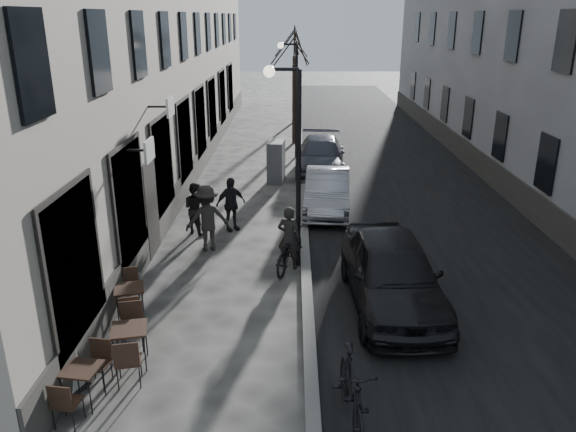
{
  "coord_description": "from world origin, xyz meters",
  "views": [
    {
      "loc": [
        -0.13,
        -7.43,
        6.18
      ],
      "look_at": [
        -0.25,
        4.8,
        1.8
      ],
      "focal_mm": 35.0,
      "sensor_mm": 36.0,
      "label": 1
    }
  ],
  "objects_px": {
    "utility_cabinet": "(276,162)",
    "moped": "(352,391)",
    "streetlamp_far": "(293,87)",
    "bistro_set_c": "(130,300)",
    "tree_far": "(294,43)",
    "car_near": "(392,273)",
    "pedestrian_mid": "(208,218)",
    "sign_board": "(69,373)",
    "pedestrian_far": "(231,204)",
    "bicycle": "(289,249)",
    "bistro_set_a": "(83,382)",
    "car_mid": "(327,191)",
    "tree_near": "(294,48)",
    "car_far": "(321,155)",
    "pedestrian_near": "(196,208)",
    "streetlamp_near": "(292,147)",
    "bistro_set_b": "(130,343)"
  },
  "relations": [
    {
      "from": "tree_far",
      "to": "bistro_set_a",
      "type": "distance_m",
      "value": 27.17
    },
    {
      "from": "moped",
      "to": "car_near",
      "type": "bearing_deg",
      "value": 67.82
    },
    {
      "from": "streetlamp_near",
      "to": "pedestrian_mid",
      "type": "distance_m",
      "value": 3.37
    },
    {
      "from": "tree_far",
      "to": "car_mid",
      "type": "xyz_separation_m",
      "value": [
        1.1,
        -16.59,
        -3.99
      ]
    },
    {
      "from": "bistro_set_a",
      "to": "utility_cabinet",
      "type": "height_order",
      "value": "utility_cabinet"
    },
    {
      "from": "bistro_set_a",
      "to": "moped",
      "type": "height_order",
      "value": "moped"
    },
    {
      "from": "bistro_set_b",
      "to": "pedestrian_near",
      "type": "bearing_deg",
      "value": 77.18
    },
    {
      "from": "bistro_set_b",
      "to": "bistro_set_c",
      "type": "height_order",
      "value": "bistro_set_b"
    },
    {
      "from": "streetlamp_far",
      "to": "bicycle",
      "type": "relative_size",
      "value": 2.62
    },
    {
      "from": "bistro_set_b",
      "to": "sign_board",
      "type": "xyz_separation_m",
      "value": [
        -0.85,
        -0.81,
        -0.1
      ]
    },
    {
      "from": "utility_cabinet",
      "to": "sign_board",
      "type": "bearing_deg",
      "value": -97.4
    },
    {
      "from": "tree_far",
      "to": "car_near",
      "type": "distance_m",
      "value": 23.56
    },
    {
      "from": "tree_near",
      "to": "tree_far",
      "type": "bearing_deg",
      "value": 90.0
    },
    {
      "from": "pedestrian_far",
      "to": "car_far",
      "type": "xyz_separation_m",
      "value": [
        3.01,
        6.81,
        -0.13
      ]
    },
    {
      "from": "tree_far",
      "to": "moped",
      "type": "xyz_separation_m",
      "value": [
        0.9,
        -27.05,
        -4.05
      ]
    },
    {
      "from": "pedestrian_mid",
      "to": "car_mid",
      "type": "height_order",
      "value": "pedestrian_mid"
    },
    {
      "from": "utility_cabinet",
      "to": "pedestrian_mid",
      "type": "xyz_separation_m",
      "value": [
        -1.68,
        -6.8,
        0.13
      ]
    },
    {
      "from": "streetlamp_near",
      "to": "pedestrian_mid",
      "type": "relative_size",
      "value": 2.72
    },
    {
      "from": "utility_cabinet",
      "to": "pedestrian_mid",
      "type": "distance_m",
      "value": 7.01
    },
    {
      "from": "streetlamp_near",
      "to": "pedestrian_near",
      "type": "relative_size",
      "value": 3.24
    },
    {
      "from": "tree_far",
      "to": "bistro_set_b",
      "type": "height_order",
      "value": "tree_far"
    },
    {
      "from": "bicycle",
      "to": "streetlamp_far",
      "type": "bearing_deg",
      "value": -73.1
    },
    {
      "from": "sign_board",
      "to": "pedestrian_far",
      "type": "bearing_deg",
      "value": 97.06
    },
    {
      "from": "tree_far",
      "to": "car_mid",
      "type": "height_order",
      "value": "tree_far"
    },
    {
      "from": "sign_board",
      "to": "car_near",
      "type": "distance_m",
      "value": 6.84
    },
    {
      "from": "bistro_set_c",
      "to": "sign_board",
      "type": "xyz_separation_m",
      "value": [
        -0.38,
        -2.5,
        -0.07
      ]
    },
    {
      "from": "bistro_set_c",
      "to": "pedestrian_mid",
      "type": "relative_size",
      "value": 0.83
    },
    {
      "from": "pedestrian_far",
      "to": "moped",
      "type": "xyz_separation_m",
      "value": [
        2.81,
        -8.6,
        -0.21
      ]
    },
    {
      "from": "bistro_set_c",
      "to": "bicycle",
      "type": "distance_m",
      "value": 4.3
    },
    {
      "from": "tree_far",
      "to": "pedestrian_mid",
      "type": "height_order",
      "value": "tree_far"
    },
    {
      "from": "tree_near",
      "to": "tree_far",
      "type": "relative_size",
      "value": 1.0
    },
    {
      "from": "tree_near",
      "to": "bistro_set_c",
      "type": "distance_m",
      "value": 18.62
    },
    {
      "from": "streetlamp_far",
      "to": "bistro_set_c",
      "type": "distance_m",
      "value": 15.43
    },
    {
      "from": "bistro_set_c",
      "to": "pedestrian_near",
      "type": "bearing_deg",
      "value": 67.8
    },
    {
      "from": "car_far",
      "to": "bistro_set_b",
      "type": "bearing_deg",
      "value": -103.49
    },
    {
      "from": "bicycle",
      "to": "pedestrian_mid",
      "type": "relative_size",
      "value": 1.04
    },
    {
      "from": "pedestrian_near",
      "to": "utility_cabinet",
      "type": "bearing_deg",
      "value": -77.02
    },
    {
      "from": "streetlamp_near",
      "to": "car_far",
      "type": "xyz_separation_m",
      "value": [
        1.17,
        9.36,
        -2.46
      ]
    },
    {
      "from": "streetlamp_near",
      "to": "streetlamp_far",
      "type": "height_order",
      "value": "same"
    },
    {
      "from": "tree_near",
      "to": "utility_cabinet",
      "type": "height_order",
      "value": "tree_near"
    },
    {
      "from": "tree_far",
      "to": "bistro_set_a",
      "type": "height_order",
      "value": "tree_far"
    },
    {
      "from": "streetlamp_far",
      "to": "bistro_set_c",
      "type": "bearing_deg",
      "value": -103.09
    },
    {
      "from": "utility_cabinet",
      "to": "moped",
      "type": "height_order",
      "value": "utility_cabinet"
    },
    {
      "from": "streetlamp_near",
      "to": "bistro_set_c",
      "type": "relative_size",
      "value": 3.28
    },
    {
      "from": "utility_cabinet",
      "to": "pedestrian_far",
      "type": "xyz_separation_m",
      "value": [
        -1.21,
        -5.27,
        0.02
      ]
    },
    {
      "from": "streetlamp_near",
      "to": "bistro_set_a",
      "type": "height_order",
      "value": "streetlamp_near"
    },
    {
      "from": "streetlamp_near",
      "to": "pedestrian_mid",
      "type": "xyz_separation_m",
      "value": [
        -2.31,
        1.02,
        -2.22
      ]
    },
    {
      "from": "car_near",
      "to": "pedestrian_far",
      "type": "bearing_deg",
      "value": 128.46
    },
    {
      "from": "pedestrian_mid",
      "to": "moped",
      "type": "relative_size",
      "value": 0.91
    },
    {
      "from": "car_near",
      "to": "moped",
      "type": "height_order",
      "value": "car_near"
    }
  ]
}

